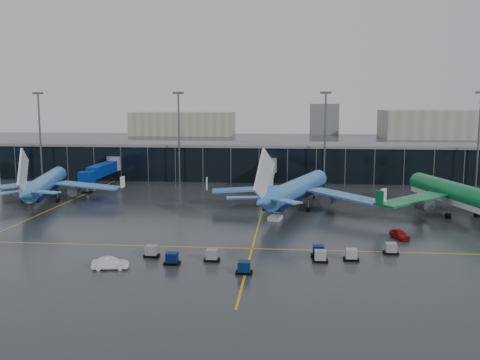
# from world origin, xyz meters

# --- Properties ---
(ground) EXTENTS (600.00, 600.00, 0.00)m
(ground) POSITION_xyz_m (0.00, 0.00, 0.00)
(ground) COLOR #282B2D
(ground) RESTS_ON ground
(terminal_pier) EXTENTS (142.00, 17.00, 10.70)m
(terminal_pier) POSITION_xyz_m (0.00, 62.00, 5.42)
(terminal_pier) COLOR black
(terminal_pier) RESTS_ON ground
(jet_bridges) EXTENTS (94.00, 27.50, 7.20)m
(jet_bridges) POSITION_xyz_m (-35.00, 42.99, 4.55)
(jet_bridges) COLOR #595B60
(jet_bridges) RESTS_ON ground
(flood_masts) EXTENTS (203.00, 0.50, 25.50)m
(flood_masts) POSITION_xyz_m (5.00, 50.00, 13.81)
(flood_masts) COLOR #595B60
(flood_masts) RESTS_ON ground
(distant_hangars) EXTENTS (260.00, 71.00, 22.00)m
(distant_hangars) POSITION_xyz_m (49.94, 270.08, 8.79)
(distant_hangars) COLOR #B2AD99
(distant_hangars) RESTS_ON ground
(taxi_lines) EXTENTS (220.00, 120.00, 0.02)m
(taxi_lines) POSITION_xyz_m (10.00, 10.61, 0.01)
(taxi_lines) COLOR gold
(taxi_lines) RESTS_ON ground
(airliner_arkefly) EXTENTS (46.14, 49.98, 13.05)m
(airliner_arkefly) POSITION_xyz_m (-40.42, 21.47, 6.53)
(airliner_arkefly) COLOR #3E80CB
(airliner_arkefly) RESTS_ON ground
(airliner_klm_near) EXTENTS (51.39, 54.85, 13.76)m
(airliner_klm_near) POSITION_xyz_m (17.40, 17.51, 6.88)
(airliner_klm_near) COLOR #3C76C6
(airliner_klm_near) RESTS_ON ground
(airliner_aer_lingus) EXTENTS (49.60, 53.62, 13.93)m
(airliner_aer_lingus) POSITION_xyz_m (49.28, 13.58, 6.96)
(airliner_aer_lingus) COLOR #0D7239
(airliner_aer_lingus) RESTS_ON ground
(baggage_carts) EXTENTS (37.59, 12.95, 1.70)m
(baggage_carts) POSITION_xyz_m (13.18, -21.31, 0.76)
(baggage_carts) COLOR black
(baggage_carts) RESTS_ON ground
(mobile_airstair) EXTENTS (2.94, 3.65, 3.45)m
(mobile_airstair) POSITION_xyz_m (13.00, 5.98, 0.77)
(mobile_airstair) COLOR silver
(mobile_airstair) RESTS_ON ground
(service_van_red) EXTENTS (3.06, 4.93, 1.57)m
(service_van_red) POSITION_xyz_m (34.12, -6.50, 0.78)
(service_van_red) COLOR #9E0C10
(service_van_red) RESTS_ON ground
(service_van_white) EXTENTS (5.15, 2.51, 1.62)m
(service_van_white) POSITION_xyz_m (-8.54, -27.13, 0.81)
(service_van_white) COLOR silver
(service_van_white) RESTS_ON ground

